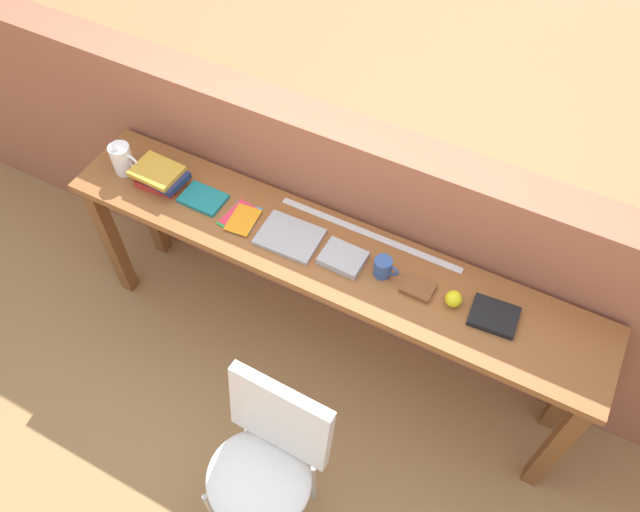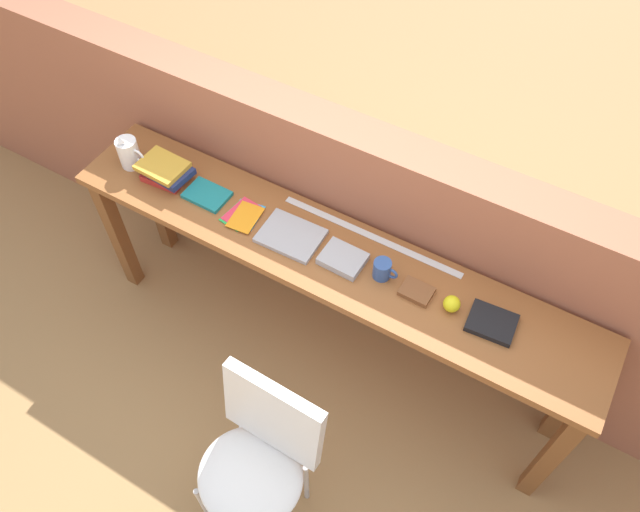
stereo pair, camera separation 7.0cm
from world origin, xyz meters
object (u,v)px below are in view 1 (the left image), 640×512
(sports_ball_small, at_px, (454,299))
(book_stack_leftmost, at_px, (160,176))
(chair_white_moulded, at_px, (266,458))
(pamphlet_pile_colourful, at_px, (241,217))
(pitcher_white, at_px, (122,159))
(mug, at_px, (383,267))
(leather_journal_brown, at_px, (418,288))
(book_open_centre, at_px, (290,237))
(magazine_cycling, at_px, (203,199))
(book_repair_rightmost, at_px, (494,316))

(sports_ball_small, bearing_deg, book_stack_leftmost, 179.93)
(chair_white_moulded, relative_size, pamphlet_pile_colourful, 4.62)
(pitcher_white, bearing_deg, book_stack_leftmost, 4.28)
(pamphlet_pile_colourful, bearing_deg, mug, 1.54)
(book_stack_leftmost, bearing_deg, pitcher_white, -175.72)
(pamphlet_pile_colourful, bearing_deg, leather_journal_brown, 0.83)
(book_open_centre, xyz_separation_m, leather_journal_brown, (0.60, 0.01, 0.00))
(pamphlet_pile_colourful, bearing_deg, chair_white_moulded, -54.04)
(magazine_cycling, bearing_deg, sports_ball_small, 0.63)
(pamphlet_pile_colourful, distance_m, mug, 0.69)
(magazine_cycling, distance_m, mug, 0.90)
(mug, bearing_deg, pamphlet_pile_colourful, -178.46)
(leather_journal_brown, xyz_separation_m, sports_ball_small, (0.15, 0.00, 0.02))
(leather_journal_brown, height_order, book_repair_rightmost, book_repair_rightmost)
(magazine_cycling, xyz_separation_m, book_repair_rightmost, (1.38, 0.01, 0.00))
(book_stack_leftmost, height_order, leather_journal_brown, book_stack_leftmost)
(magazine_cycling, bearing_deg, book_open_centre, -0.83)
(chair_white_moulded, bearing_deg, book_stack_leftmost, 141.62)
(book_open_centre, relative_size, sports_ball_small, 3.85)
(pitcher_white, relative_size, pamphlet_pile_colourful, 0.95)
(mug, distance_m, book_repair_rightmost, 0.48)
(sports_ball_small, bearing_deg, chair_white_moulded, -118.13)
(magazine_cycling, height_order, book_open_centre, book_open_centre)
(chair_white_moulded, height_order, book_open_centre, book_open_centre)
(leather_journal_brown, bearing_deg, book_stack_leftmost, -179.22)
(book_stack_leftmost, relative_size, sports_ball_small, 3.56)
(magazine_cycling, bearing_deg, pamphlet_pile_colourful, -3.16)
(chair_white_moulded, relative_size, book_open_centre, 3.32)
(pamphlet_pile_colourful, xyz_separation_m, book_repair_rightmost, (1.17, 0.03, 0.01))
(book_stack_leftmost, distance_m, mug, 1.13)
(book_stack_leftmost, distance_m, book_open_centre, 0.70)
(book_stack_leftmost, relative_size, book_repair_rightmost, 1.33)
(book_open_centre, distance_m, leather_journal_brown, 0.60)
(mug, bearing_deg, book_open_centre, -177.84)
(chair_white_moulded, relative_size, mug, 8.10)
(chair_white_moulded, distance_m, mug, 0.91)
(pitcher_white, xyz_separation_m, pamphlet_pile_colourful, (0.64, -0.00, -0.07))
(pitcher_white, relative_size, sports_ball_small, 2.63)
(pitcher_white, bearing_deg, book_open_centre, 0.11)
(chair_white_moulded, distance_m, magazine_cycling, 1.18)
(chair_white_moulded, xyz_separation_m, mug, (0.12, 0.81, 0.40))
(pamphlet_pile_colourful, distance_m, book_repair_rightmost, 1.17)
(book_open_centre, height_order, mug, mug)
(chair_white_moulded, xyz_separation_m, pamphlet_pile_colourful, (-0.57, 0.79, 0.36))
(book_stack_leftmost, xyz_separation_m, book_repair_rightmost, (1.62, 0.01, -0.03))
(chair_white_moulded, relative_size, book_stack_leftmost, 3.59)
(book_open_centre, height_order, sports_ball_small, sports_ball_small)
(chair_white_moulded, bearing_deg, book_open_centre, 112.08)
(pitcher_white, height_order, book_repair_rightmost, pitcher_white)
(magazine_cycling, bearing_deg, book_repair_rightmost, 1.14)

